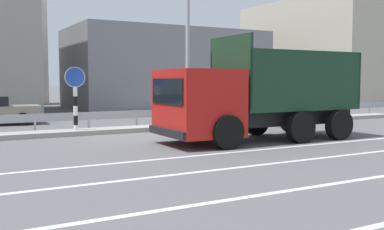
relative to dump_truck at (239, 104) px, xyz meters
The scene contains 11 objects.
ground_plane 4.11m from the dump_truck, 129.26° to the left, with size 320.00×320.00×0.00m, color #565659.
lane_strip_0 2.40m from the dump_truck, 62.77° to the right, with size 57.54×0.16×0.01m, color silver.
lane_strip_1 4.07m from the dump_truck, 76.01° to the right, with size 57.54×0.16×0.01m, color silver.
median_island 5.41m from the dump_truck, 117.99° to the left, with size 31.65×1.10×0.18m, color gray.
median_guardrail 6.20m from the dump_truck, 113.68° to the left, with size 57.54×0.09×0.78m.
dump_truck is the anchor object (origin of this frame).
median_road_sign 6.35m from the dump_truck, 132.77° to the left, with size 0.78×0.16×2.59m.
street_lamp_1 5.63m from the dump_truck, 82.58° to the left, with size 0.71×2.34×8.29m.
background_building_1 21.61m from the dump_truck, 70.85° to the left, with size 15.09×8.35×6.02m, color gray.
background_building_2 32.88m from the dump_truck, 36.29° to the left, with size 15.04×14.86×9.43m, color #B7AD99.
church_tower 29.54m from the dump_truck, 95.03° to the left, with size 3.60×3.60×13.30m.
Camera 1 is at (-6.23, -15.47, 2.07)m, focal length 42.00 mm.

